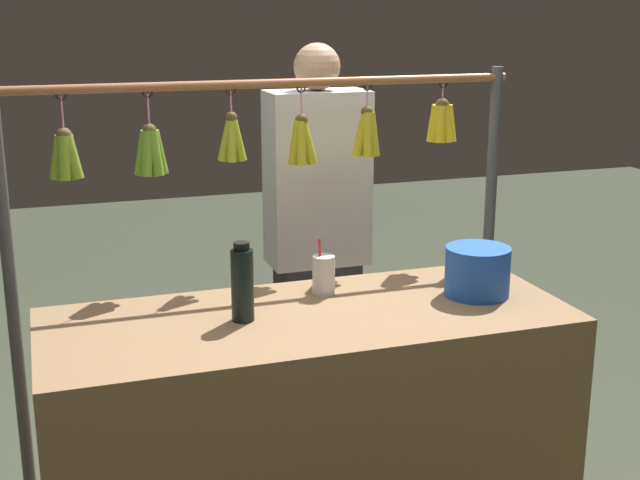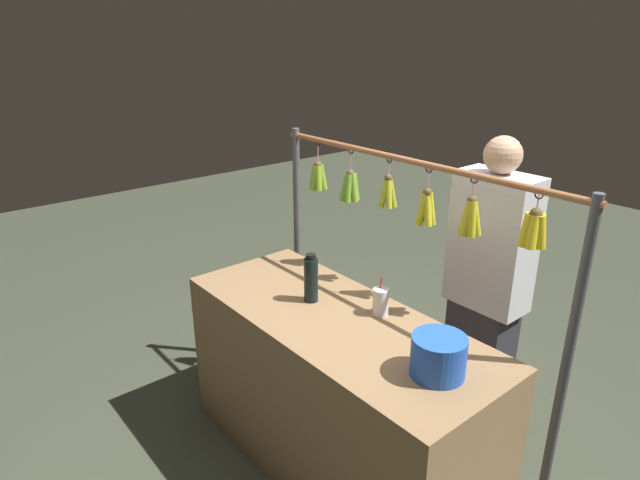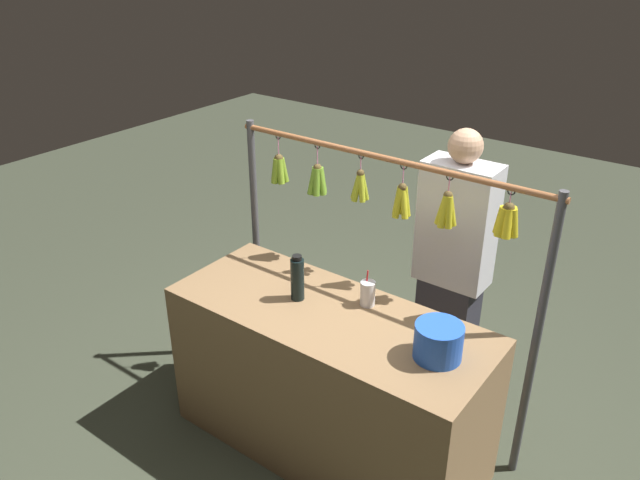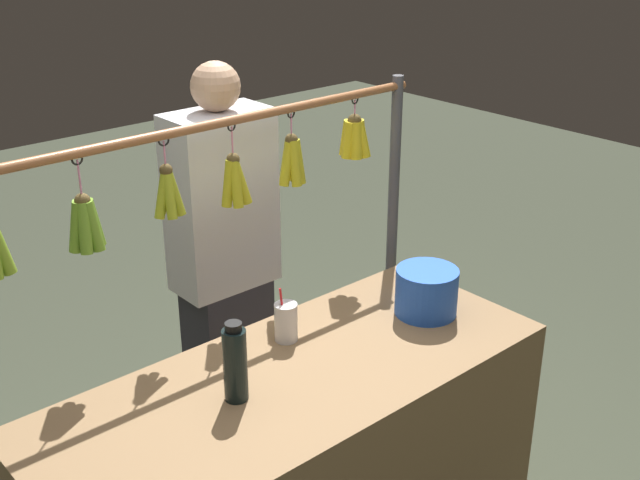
% 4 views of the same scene
% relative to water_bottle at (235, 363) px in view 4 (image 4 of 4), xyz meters
% --- Properties ---
extents(display_rack, '(1.89, 0.12, 1.64)m').
position_rel_water_bottle_xyz_m(display_rack, '(-0.22, -0.45, 0.17)').
color(display_rack, '#4C4C51').
rests_on(display_rack, ground).
extents(water_bottle, '(0.07, 0.07, 0.26)m').
position_rel_water_bottle_xyz_m(water_bottle, '(0.00, 0.00, 0.00)').
color(water_bottle, black).
rests_on(water_bottle, market_counter).
extents(blue_bucket, '(0.22, 0.22, 0.17)m').
position_rel_water_bottle_xyz_m(blue_bucket, '(-0.83, 0.01, -0.04)').
color(blue_bucket, blue).
rests_on(blue_bucket, market_counter).
extents(drink_cup, '(0.08, 0.08, 0.19)m').
position_rel_water_bottle_xyz_m(drink_cup, '(-0.33, -0.17, -0.05)').
color(drink_cup, silver).
rests_on(drink_cup, market_counter).
extents(vendor_person, '(0.41, 0.22, 1.73)m').
position_rel_water_bottle_xyz_m(vendor_person, '(-0.51, -0.79, -0.17)').
color(vendor_person, '#2D2D38').
rests_on(vendor_person, ground).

